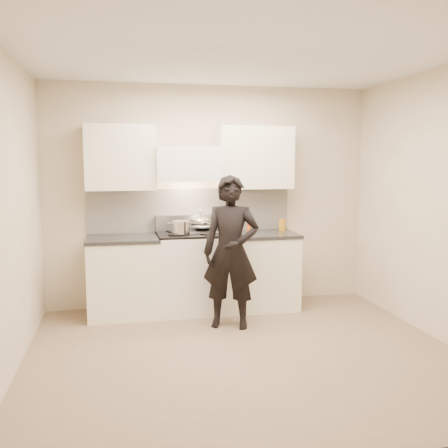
% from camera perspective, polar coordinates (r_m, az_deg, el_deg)
% --- Properties ---
extents(ground_plane, '(4.00, 4.00, 0.00)m').
position_cam_1_polar(ground_plane, '(4.82, 2.29, -14.57)').
color(ground_plane, '#816C51').
extents(room_shell, '(4.04, 3.54, 2.70)m').
position_cam_1_polar(room_shell, '(4.82, 0.64, 4.98)').
color(room_shell, beige).
rests_on(room_shell, ground).
extents(stove, '(0.76, 0.65, 0.96)m').
position_cam_1_polar(stove, '(5.96, -3.86, -5.50)').
color(stove, white).
rests_on(stove, ground).
extents(counter_right, '(0.92, 0.67, 0.92)m').
position_cam_1_polar(counter_right, '(6.13, 3.88, -5.28)').
color(counter_right, white).
rests_on(counter_right, ground).
extents(counter_left, '(0.82, 0.67, 0.92)m').
position_cam_1_polar(counter_left, '(5.91, -11.41, -5.88)').
color(counter_left, white).
rests_on(counter_left, ground).
extents(wok, '(0.34, 0.42, 0.27)m').
position_cam_1_polar(wok, '(6.03, -2.47, 0.20)').
color(wok, '#BBBBBC').
rests_on(wok, stove).
extents(stock_pot, '(0.31, 0.23, 0.14)m').
position_cam_1_polar(stock_pot, '(5.74, -4.97, -0.36)').
color(stock_pot, '#BBBBBC').
rests_on(stock_pot, stove).
extents(utensil_crock, '(0.11, 0.11, 0.28)m').
position_cam_1_polar(utensil_crock, '(6.16, -0.05, -0.04)').
color(utensil_crock, '#9393A5').
rests_on(utensil_crock, counter_right).
extents(spice_jar, '(0.05, 0.05, 0.11)m').
position_cam_1_polar(spice_jar, '(6.15, 2.88, -0.36)').
color(spice_jar, '#C3530D').
rests_on(spice_jar, counter_right).
extents(oil_glass, '(0.08, 0.08, 0.15)m').
position_cam_1_polar(oil_glass, '(6.27, 6.67, -0.09)').
color(oil_glass, '#B07315').
rests_on(oil_glass, counter_right).
extents(person, '(0.70, 0.57, 1.64)m').
position_cam_1_polar(person, '(5.33, 0.79, -3.23)').
color(person, black).
rests_on(person, ground).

